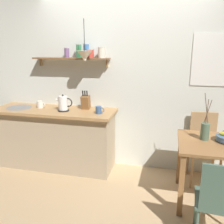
{
  "coord_description": "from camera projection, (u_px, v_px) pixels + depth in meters",
  "views": [
    {
      "loc": [
        0.67,
        -2.97,
        1.84
      ],
      "look_at": [
        -0.1,
        0.25,
        0.95
      ],
      "focal_mm": 39.91,
      "sensor_mm": 36.0,
      "label": 1
    }
  ],
  "objects": [
    {
      "name": "electric_kettle",
      "position": [
        63.0,
        104.0,
        3.57
      ],
      "size": [
        0.25,
        0.16,
        0.24
      ],
      "color": "black",
      "rests_on": "kitchen_counter"
    },
    {
      "name": "kitchen_counter",
      "position": [
        56.0,
        138.0,
        3.82
      ],
      "size": [
        1.83,
        0.63,
        0.92
      ],
      "color": "tan",
      "rests_on": "ground_plane"
    },
    {
      "name": "coffee_mug_spare",
      "position": [
        99.0,
        110.0,
        3.44
      ],
      "size": [
        0.13,
        0.08,
        0.11
      ],
      "color": "#3D5B89",
      "rests_on": "kitchen_counter"
    },
    {
      "name": "wall_shelf",
      "position": [
        80.0,
        55.0,
        3.58
      ],
      "size": [
        1.15,
        0.2,
        0.33
      ],
      "color": "brown"
    },
    {
      "name": "pendant_lamp",
      "position": [
        85.0,
        56.0,
        3.36
      ],
      "size": [
        0.22,
        0.22,
        0.54
      ],
      "color": "black"
    },
    {
      "name": "coffee_mug_by_sink",
      "position": [
        40.0,
        104.0,
        3.77
      ],
      "size": [
        0.14,
        0.09,
        0.1
      ],
      "color": "white",
      "rests_on": "kitchen_counter"
    },
    {
      "name": "twig_vase",
      "position": [
        205.0,
        131.0,
        2.91
      ],
      "size": [
        0.1,
        0.1,
        0.56
      ],
      "color": "#567056",
      "rests_on": "dining_table"
    },
    {
      "name": "knife_block",
      "position": [
        86.0,
        102.0,
        3.67
      ],
      "size": [
        0.12,
        0.14,
        0.28
      ],
      "color": "brown",
      "rests_on": "kitchen_counter"
    },
    {
      "name": "dining_chair_far",
      "position": [
        204.0,
        144.0,
        3.42
      ],
      "size": [
        0.44,
        0.46,
        0.95
      ],
      "color": "tan",
      "rests_on": "ground_plane"
    },
    {
      "name": "ground_plane",
      "position": [
        115.0,
        184.0,
        3.42
      ],
      "size": [
        14.0,
        14.0,
        0.0
      ],
      "primitive_type": "plane",
      "color": "tan"
    },
    {
      "name": "back_wall",
      "position": [
        139.0,
        80.0,
        3.63
      ],
      "size": [
        6.8,
        0.11,
        2.7
      ],
      "color": "silver",
      "rests_on": "ground_plane"
    },
    {
      "name": "dining_chair_near",
      "position": [
        220.0,
        200.0,
        2.23
      ],
      "size": [
        0.46,
        0.43,
        0.88
      ],
      "color": "#4C6B5B",
      "rests_on": "ground_plane"
    },
    {
      "name": "dining_table",
      "position": [
        217.0,
        153.0,
        2.87
      ],
      "size": [
        0.89,
        0.79,
        0.76
      ],
      "color": "#9E6B3D",
      "rests_on": "ground_plane"
    }
  ]
}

